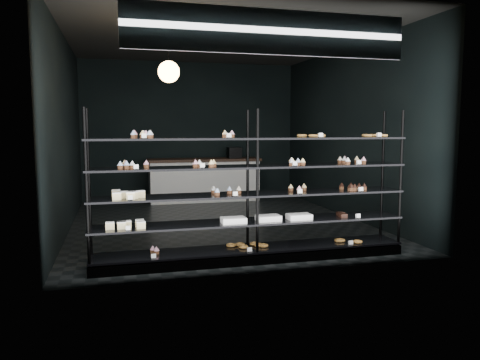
{
  "coord_description": "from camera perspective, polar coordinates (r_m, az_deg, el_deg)",
  "views": [
    {
      "loc": [
        -1.7,
        -8.04,
        1.69
      ],
      "look_at": [
        -0.08,
        -1.9,
        0.97
      ],
      "focal_mm": 35.0,
      "sensor_mm": 36.0,
      "label": 1
    }
  ],
  "objects": [
    {
      "name": "pendant_lamp",
      "position": [
        6.68,
        -8.67,
        12.92
      ],
      "size": [
        0.3,
        0.3,
        0.88
      ],
      "color": "black",
      "rests_on": "room"
    },
    {
      "name": "signage",
      "position": [
        5.5,
        3.74,
        17.57
      ],
      "size": [
        3.3,
        0.05,
        0.5
      ],
      "color": "#0B133B",
      "rests_on": "room"
    },
    {
      "name": "room",
      "position": [
        8.22,
        -2.82,
        5.81
      ],
      "size": [
        5.01,
        6.01,
        3.2
      ],
      "color": "black",
      "rests_on": "ground"
    },
    {
      "name": "display_shelf",
      "position": [
        5.91,
        1.26,
        -3.88
      ],
      "size": [
        4.0,
        0.5,
        1.91
      ],
      "color": "black",
      "rests_on": "room"
    },
    {
      "name": "service_counter",
      "position": [
        10.78,
        -4.33,
        0.09
      ],
      "size": [
        2.58,
        0.65,
        1.23
      ],
      "color": "silver",
      "rests_on": "room"
    }
  ]
}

